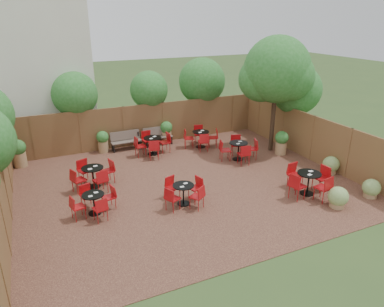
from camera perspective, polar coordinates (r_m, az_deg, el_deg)
name	(u,v)px	position (r m, az deg, el deg)	size (l,w,h in m)	color
ground	(186,184)	(13.58, -0.99, -4.94)	(80.00, 80.00, 0.00)	#354F23
courtyard_paving	(186,184)	(13.58, -0.99, -4.91)	(12.00, 10.00, 0.02)	#361D16
fence_back	(144,125)	(17.61, -7.60, 4.59)	(12.00, 0.08, 2.00)	brown
fence_left	(5,191)	(12.29, -27.69, -5.35)	(0.08, 10.00, 2.00)	brown
fence_right	(312,138)	(16.37, 18.60, 2.34)	(0.08, 10.00, 2.00)	brown
neighbour_building	(32,59)	(19.28, -24.13, 13.53)	(5.00, 4.00, 8.00)	silver
overhang_foliage	(130,102)	(15.03, -9.80, 8.14)	(15.52, 10.45, 2.44)	#246721
courtyard_tree	(277,73)	(16.43, 13.36, 12.38)	(2.99, 2.93, 5.22)	black
park_bench_left	(126,140)	(17.16, -10.51, 2.10)	(1.43, 0.49, 0.88)	brown
park_bench_right	(158,136)	(17.58, -5.50, 2.82)	(1.41, 0.47, 0.87)	brown
bistro_tables	(190,163)	(14.23, -0.40, -1.60)	(8.71, 7.69, 0.94)	black
planters	(140,142)	(16.40, -8.36, 1.87)	(11.49, 4.25, 1.18)	#95724A
low_shrubs	(345,183)	(14.04, 23.15, -4.28)	(2.48, 2.82, 0.72)	#95724A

